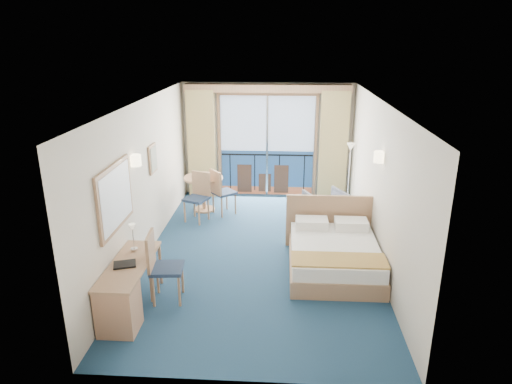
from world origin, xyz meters
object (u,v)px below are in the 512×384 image
desk_chair (160,263)px  round_table (204,185)px  armchair (326,208)px  floor_lamp (350,159)px  desk (121,300)px  nightstand (355,226)px  table_chair_a (221,190)px  table_chair_b (198,194)px  bed (334,254)px

desk_chair → round_table: size_ratio=1.24×
desk_chair → round_table: bearing=-5.4°
armchair → floor_lamp: (0.60, 1.12, 0.75)m
desk → nightstand: bearing=40.1°
desk_chair → table_chair_a: 3.47m
table_chair_b → desk_chair: bearing=-66.3°
nightstand → table_chair_a: (-2.72, 1.16, 0.29)m
floor_lamp → round_table: 3.32m
desk → table_chair_b: table_chair_b is taller
desk_chair → round_table: 3.69m
bed → round_table: bearing=135.2°
table_chair_b → bed: bearing=-14.1°
nightstand → table_chair_b: bearing=165.1°
bed → desk_chair: bearing=-157.3°
desk_chair → table_chair_b: bearing=-5.1°
bed → table_chair_b: (-2.63, 2.03, 0.30)m
table_chair_a → nightstand: bearing=-152.7°
floor_lamp → table_chair_a: bearing=-165.4°
table_chair_b → nightstand: bearing=8.6°
bed → round_table: 3.70m
floor_lamp → table_chair_a: size_ratio=1.44×
table_chair_b → armchair: bearing=22.2°
nightstand → desk_chair: size_ratio=0.52×
floor_lamp → table_chair_a: (-2.83, -0.74, -0.54)m
round_table → desk: bearing=-94.9°
floor_lamp → nightstand: bearing=-93.4°
round_table → table_chair_a: 0.48m
bed → floor_lamp: 3.26m
armchair → round_table: (-2.64, 0.63, 0.23)m
armchair → desk_chair: desk_chair is taller
armchair → desk_chair: bearing=24.3°
nightstand → armchair: (-0.48, 0.77, 0.07)m
table_chair_a → desk: bearing=129.7°
floor_lamp → desk_chair: bearing=-127.8°
bed → floor_lamp: size_ratio=1.29×
nightstand → floor_lamp: bearing=86.6°
armchair → desk_chair: 4.05m
bed → desk: size_ratio=1.24×
armchair → desk_chair: size_ratio=0.73×
desk_chair → table_chair_b: size_ratio=1.04×
bed → table_chair_b: table_chair_b is taller
floor_lamp → bed: bearing=-101.5°
bed → floor_lamp: (0.63, 3.09, 0.83)m
armchair → desk_chair: (-2.64, -3.06, 0.25)m
bed → armchair: size_ratio=2.44×
armchair → desk: 4.79m
nightstand → bed: bearing=-113.3°
desk_chair → table_chair_a: bearing=-12.1°
floor_lamp → round_table: floor_lamp is taller
bed → desk: bed is taller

